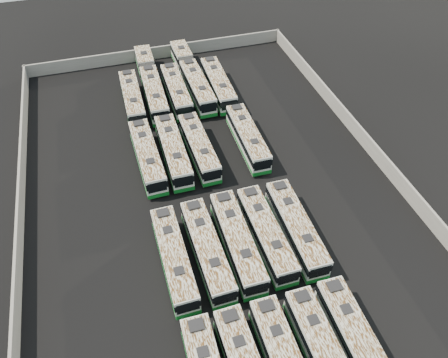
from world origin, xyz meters
The scene contains 18 objects.
ground centered at (0.00, 0.00, 0.00)m, with size 140.00×140.00×0.00m, color black.
perimeter_wall centered at (0.00, 0.00, 1.10)m, with size 45.20×73.20×2.20m.
bus_front_right centered at (3.50, -21.37, 1.72)m, with size 2.54×11.97×3.37m.
bus_front_far_right centered at (6.74, -21.33, 1.75)m, with size 2.76×12.17×3.42m.
bus_midfront_far_left centered at (-6.74, -7.77, 1.74)m, with size 2.65×12.11×3.41m.
bus_midfront_left centered at (-3.23, -7.81, 1.77)m, with size 2.87×12.36×3.47m.
bus_midfront_center centered at (0.12, -7.68, 1.80)m, with size 2.74×12.50×3.52m.
bus_midfront_right centered at (3.42, -7.56, 1.75)m, with size 2.71×12.17×3.42m.
bus_midfront_far_right centered at (6.82, -7.72, 1.77)m, with size 2.79×12.34×3.47m.
bus_midback_far_left centered at (-6.69, 8.64, 1.79)m, with size 2.94×12.48×3.50m.
bus_midback_left centered at (-3.28, 8.68, 1.80)m, with size 2.74×12.52×3.52m.
bus_midback_center centered at (0.12, 8.54, 1.73)m, with size 2.83×12.08×3.39m.
bus_midback_far_right centered at (6.88, 8.55, 1.75)m, with size 2.75×12.17×3.42m.
bus_back_far_left centered at (-6.62, 22.34, 1.75)m, with size 2.79×12.16×3.41m.
bus_back_left centered at (-3.20, 25.75, 1.80)m, with size 3.15×19.53×3.53m.
bus_back_center centered at (0.14, 22.40, 1.76)m, with size 2.67×12.23×3.44m.
bus_back_right centered at (3.45, 25.81, 1.80)m, with size 2.95×19.47×3.52m.
bus_back_far_right centered at (6.75, 22.20, 1.81)m, with size 2.96×12.61×3.54m.
Camera 1 is at (-9.44, -34.39, 38.87)m, focal length 35.00 mm.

